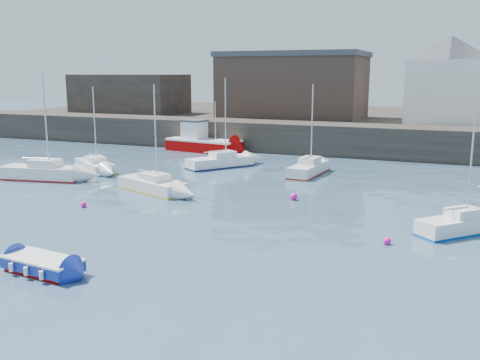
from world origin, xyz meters
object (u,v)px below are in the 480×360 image
at_px(blue_dinghy, 43,264).
at_px(buoy_far, 294,200).
at_px(sailboat_a, 42,172).
at_px(buoy_near, 84,207).
at_px(sailboat_b, 152,185).
at_px(sailboat_f, 309,168).
at_px(sailboat_h, 220,161).
at_px(buoy_mid, 387,244).
at_px(fishing_boat, 202,141).
at_px(sailboat_c, 459,224).
at_px(sailboat_e, 95,165).

height_order(blue_dinghy, buoy_far, blue_dinghy).
distance_m(sailboat_a, buoy_near, 10.25).
height_order(sailboat_a, sailboat_b, sailboat_a).
distance_m(sailboat_f, sailboat_h, 8.01).
bearing_deg(sailboat_h, sailboat_a, -135.59).
relative_size(sailboat_h, buoy_near, 21.60).
distance_m(sailboat_a, buoy_mid, 27.21).
bearing_deg(blue_dinghy, buoy_mid, 36.02).
xyz_separation_m(fishing_boat, sailboat_c, (25.12, -21.14, -0.53)).
relative_size(sailboat_e, sailboat_h, 0.91).
bearing_deg(buoy_mid, sailboat_h, 134.76).
bearing_deg(sailboat_a, sailboat_c, -5.59).
bearing_deg(buoy_mid, sailboat_e, 156.86).
distance_m(sailboat_c, buoy_far, 10.62).
distance_m(sailboat_a, sailboat_b, 10.04).
relative_size(blue_dinghy, sailboat_e, 0.52).
distance_m(sailboat_c, buoy_near, 21.44).
bearing_deg(fishing_boat, blue_dinghy, -74.40).
height_order(blue_dinghy, sailboat_e, sailboat_e).
bearing_deg(sailboat_e, sailboat_a, -106.93).
xyz_separation_m(blue_dinghy, buoy_near, (-5.48, 9.50, -0.37)).
relative_size(sailboat_a, sailboat_c, 1.32).
height_order(fishing_boat, sailboat_c, sailboat_c).
distance_m(blue_dinghy, buoy_near, 10.98).
height_order(fishing_boat, sailboat_f, sailboat_f).
bearing_deg(sailboat_f, buoy_mid, -62.77).
relative_size(blue_dinghy, sailboat_a, 0.44).
height_order(sailboat_h, buoy_mid, sailboat_h).
height_order(sailboat_a, sailboat_e, sailboat_a).
distance_m(buoy_near, buoy_mid, 18.08).
relative_size(sailboat_a, sailboat_f, 1.14).
bearing_deg(sailboat_b, sailboat_h, 88.30).
relative_size(fishing_boat, sailboat_b, 1.12).
xyz_separation_m(blue_dinghy, buoy_mid, (12.59, 9.15, -0.37)).
bearing_deg(sailboat_a, sailboat_f, 27.86).
height_order(sailboat_b, buoy_near, sailboat_b).
height_order(fishing_boat, buoy_mid, fishing_boat).
distance_m(sailboat_e, buoy_far, 18.74).
height_order(sailboat_c, buoy_near, sailboat_c).
bearing_deg(fishing_boat, sailboat_h, -54.39).
bearing_deg(fishing_boat, buoy_far, -48.79).
height_order(sailboat_a, buoy_mid, sailboat_a).
xyz_separation_m(buoy_near, buoy_far, (11.32, 6.68, 0.00)).
xyz_separation_m(fishing_boat, buoy_mid, (21.95, -24.39, -1.00)).
height_order(buoy_mid, buoy_far, buoy_far).
distance_m(sailboat_a, buoy_far, 19.78).
xyz_separation_m(sailboat_a, buoy_far, (19.75, 0.87, -0.57)).
relative_size(blue_dinghy, sailboat_b, 0.50).
relative_size(sailboat_b, buoy_near, 20.70).
height_order(sailboat_b, sailboat_h, sailboat_h).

